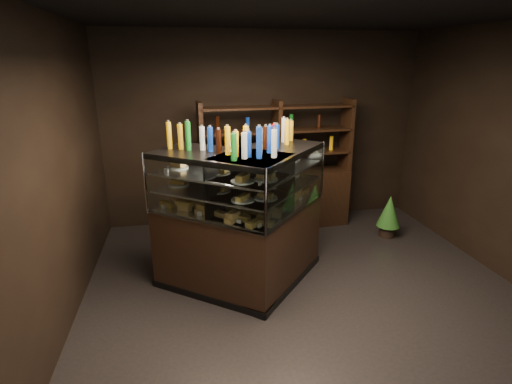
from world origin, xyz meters
TOP-DOWN VIEW (x-y plane):
  - ground at (0.00, 0.00)m, footprint 5.00×5.00m
  - room_shell at (0.00, 0.00)m, footprint 5.02×5.02m
  - display_case at (-0.64, 0.45)m, footprint 2.15×1.61m
  - food_display at (-0.64, 0.44)m, footprint 1.68×1.12m
  - bottles_top at (-0.64, 0.45)m, footprint 1.50×0.98m
  - potted_conifer at (1.69, 1.37)m, footprint 0.34×0.34m
  - back_shelving at (0.10, 2.05)m, footprint 2.36×0.54m

SIDE VIEW (x-z plane):
  - ground at x=0.00m, z-range 0.00..0.00m
  - potted_conifer at x=1.69m, z-range 0.05..0.79m
  - display_case at x=-0.64m, z-range -0.27..1.35m
  - back_shelving at x=0.10m, z-range -0.39..1.61m
  - food_display at x=-0.64m, z-range 0.95..1.44m
  - bottles_top at x=-0.64m, z-range 1.61..1.91m
  - room_shell at x=0.00m, z-range 0.44..3.45m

